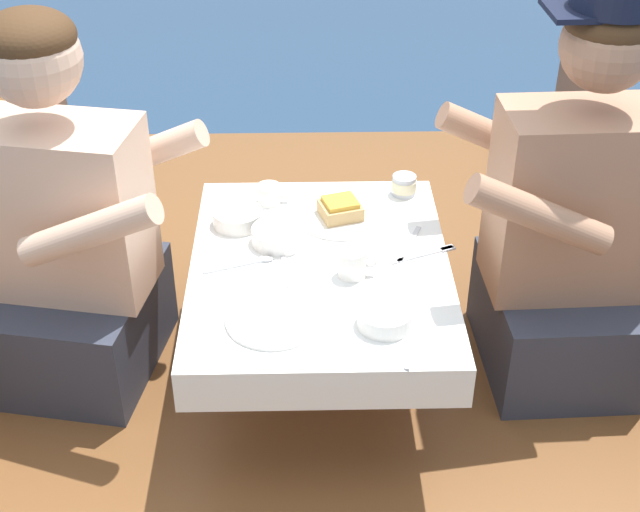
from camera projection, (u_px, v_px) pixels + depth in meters
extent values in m
plane|color=navy|center=(320.00, 461.00, 2.55)|extent=(60.00, 60.00, 0.00)
cube|color=brown|center=(320.00, 418.00, 2.45)|extent=(2.01, 2.83, 0.34)
cylinder|color=#B2B2B7|center=(320.00, 325.00, 2.24)|extent=(0.07, 0.07, 0.34)
cube|color=brown|center=(320.00, 267.00, 2.14)|extent=(0.59, 0.76, 0.02)
cube|color=white|center=(320.00, 264.00, 2.14)|extent=(0.62, 0.79, 0.00)
cube|color=white|center=(324.00, 392.00, 1.84)|extent=(0.62, 0.00, 0.10)
cube|color=white|center=(317.00, 199.00, 2.49)|extent=(0.62, 0.00, 0.10)
cube|color=#333847|center=(83.00, 324.00, 2.31)|extent=(0.44, 0.50, 0.26)
cube|color=beige|center=(61.00, 209.00, 2.12)|extent=(0.43, 0.29, 0.44)
sphere|color=beige|center=(32.00, 58.00, 1.91)|extent=(0.22, 0.22, 0.22)
ellipsoid|color=#472D19|center=(28.00, 36.00, 1.88)|extent=(0.20, 0.20, 0.12)
cylinder|color=beige|center=(144.00, 154.00, 2.21)|extent=(0.34, 0.13, 0.21)
cylinder|color=beige|center=(89.00, 231.00, 1.91)|extent=(0.34, 0.13, 0.21)
cube|color=#333847|center=(556.00, 322.00, 2.32)|extent=(0.38, 0.45, 0.26)
cube|color=tan|center=(578.00, 201.00, 2.12)|extent=(0.41, 0.24, 0.47)
sphere|color=tan|center=(608.00, 45.00, 1.90)|extent=(0.21, 0.21, 0.21)
ellipsoid|color=#472D19|center=(612.00, 24.00, 1.87)|extent=(0.20, 0.20, 0.11)
cylinder|color=tan|center=(539.00, 215.00, 1.92)|extent=(0.34, 0.08, 0.21)
cylinder|color=tan|center=(501.00, 140.00, 2.21)|extent=(0.34, 0.08, 0.21)
cube|color=black|center=(571.00, 10.00, 1.85)|extent=(0.11, 0.15, 0.01)
cylinder|color=white|center=(340.00, 218.00, 2.30)|extent=(0.21, 0.21, 0.01)
cylinder|color=white|center=(274.00, 319.00, 1.95)|extent=(0.21, 0.21, 0.01)
cube|color=tan|center=(340.00, 210.00, 2.28)|extent=(0.12, 0.12, 0.04)
cube|color=gold|center=(340.00, 202.00, 2.27)|extent=(0.10, 0.10, 0.01)
cylinder|color=white|center=(385.00, 318.00, 1.93)|extent=(0.12, 0.12, 0.04)
cylinder|color=beige|center=(385.00, 314.00, 1.92)|extent=(0.10, 0.10, 0.02)
cylinder|color=white|center=(279.00, 235.00, 2.20)|extent=(0.14, 0.14, 0.04)
cylinder|color=beige|center=(279.00, 232.00, 2.19)|extent=(0.11, 0.11, 0.02)
cylinder|color=white|center=(238.00, 217.00, 2.27)|extent=(0.13, 0.13, 0.04)
cylinder|color=beige|center=(237.00, 214.00, 2.26)|extent=(0.10, 0.10, 0.02)
cylinder|color=white|center=(269.00, 194.00, 2.36)|extent=(0.06, 0.06, 0.05)
torus|color=white|center=(285.00, 193.00, 2.36)|extent=(0.04, 0.01, 0.04)
cylinder|color=#3D2314|center=(269.00, 189.00, 2.35)|extent=(0.05, 0.05, 0.01)
cylinder|color=white|center=(352.00, 263.00, 2.07)|extent=(0.07, 0.07, 0.07)
torus|color=white|center=(371.00, 262.00, 2.07)|extent=(0.04, 0.01, 0.04)
cylinder|color=#3D2314|center=(352.00, 256.00, 2.06)|extent=(0.06, 0.06, 0.01)
cylinder|color=silver|center=(404.00, 185.00, 2.39)|extent=(0.06, 0.06, 0.05)
cylinder|color=beige|center=(404.00, 185.00, 2.39)|extent=(0.07, 0.07, 0.03)
cube|color=silver|center=(409.00, 244.00, 2.20)|extent=(0.08, 0.16, 0.00)
cube|color=silver|center=(238.00, 265.00, 2.12)|extent=(0.16, 0.07, 0.00)
ellipsoid|color=silver|center=(266.00, 259.00, 2.14)|extent=(0.04, 0.02, 0.01)
cube|color=silver|center=(422.00, 255.00, 2.16)|extent=(0.16, 0.08, 0.00)
cube|color=silver|center=(447.00, 248.00, 2.18)|extent=(0.04, 0.03, 0.00)
cube|color=silver|center=(285.00, 266.00, 2.12)|extent=(0.03, 0.17, 0.00)
ellipsoid|color=silver|center=(281.00, 249.00, 2.18)|extent=(0.04, 0.02, 0.01)
cube|color=silver|center=(416.00, 344.00, 1.88)|extent=(0.07, 0.16, 0.00)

